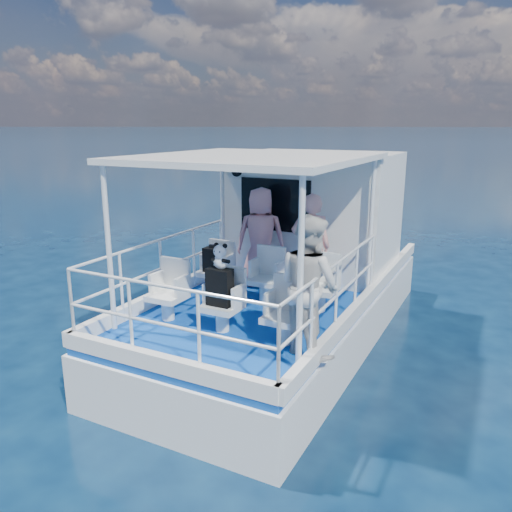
{
  "coord_description": "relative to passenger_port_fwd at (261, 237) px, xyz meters",
  "views": [
    {
      "loc": [
        3.25,
        -6.44,
        3.58
      ],
      "look_at": [
        0.15,
        -0.4,
        1.79
      ],
      "focal_mm": 35.0,
      "sensor_mm": 36.0,
      "label": 1
    }
  ],
  "objects": [
    {
      "name": "deck",
      "position": [
        0.43,
        0.09,
        -0.9
      ],
      "size": [
        2.9,
        6.9,
        0.1
      ],
      "primitive_type": "cube",
      "color": "#0B3F9F",
      "rests_on": "hull"
    },
    {
      "name": "compact_camera",
      "position": [
        -0.49,
        -0.77,
        -0.04
      ],
      "size": [
        0.09,
        0.05,
        0.05
      ],
      "primitive_type": "cube",
      "color": "black",
      "rests_on": "backpack_port"
    },
    {
      "name": "panda",
      "position": [
        0.44,
        -2.03,
        0.2
      ],
      "size": [
        0.22,
        0.18,
        0.34
      ],
      "primitive_type": null,
      "color": "white",
      "rests_on": "backpack_center"
    },
    {
      "name": "canopy_posts",
      "position": [
        0.43,
        -1.16,
        0.25
      ],
      "size": [
        2.77,
        2.97,
        2.2
      ],
      "color": "white",
      "rests_on": "deck"
    },
    {
      "name": "seat_center_aft",
      "position": [
        0.43,
        -2.01,
        -0.66
      ],
      "size": [
        0.48,
        0.46,
        0.38
      ],
      "primitive_type": "cube",
      "color": "white",
      "rests_on": "deck"
    },
    {
      "name": "canopy",
      "position": [
        0.43,
        -1.11,
        1.39
      ],
      "size": [
        3.0,
        3.2,
        0.08
      ],
      "primitive_type": "cube",
      "color": "white",
      "rests_on": "cabin"
    },
    {
      "name": "seat_stbd_fwd",
      "position": [
        1.33,
        -0.71,
        -0.66
      ],
      "size": [
        0.48,
        0.46,
        0.38
      ],
      "primitive_type": "cube",
      "color": "white",
      "rests_on": "deck"
    },
    {
      "name": "seat_port_aft",
      "position": [
        -0.47,
        -2.01,
        -0.66
      ],
      "size": [
        0.48,
        0.46,
        0.38
      ],
      "primitive_type": "cube",
      "color": "white",
      "rests_on": "deck"
    },
    {
      "name": "backpack_port",
      "position": [
        -0.47,
        -0.78,
        -0.27
      ],
      "size": [
        0.3,
        0.17,
        0.4
      ],
      "primitive_type": "cube",
      "color": "black",
      "rests_on": "seat_port_fwd"
    },
    {
      "name": "passenger_stbd_aft",
      "position": [
        1.68,
        -2.08,
        0.0
      ],
      "size": [
        1.03,
        0.95,
        1.7
      ],
      "primitive_type": "imported",
      "rotation": [
        0.0,
        0.0,
        2.66
      ],
      "color": "silver",
      "rests_on": "deck"
    },
    {
      "name": "ground",
      "position": [
        0.43,
        -0.91,
        -1.75
      ],
      "size": [
        2000.0,
        2000.0,
        0.0
      ],
      "primitive_type": "plane",
      "color": "#071A34",
      "rests_on": "ground"
    },
    {
      "name": "cabin",
      "position": [
        0.43,
        1.39,
        0.25
      ],
      "size": [
        2.85,
        2.0,
        2.2
      ],
      "primitive_type": "cube",
      "color": "white",
      "rests_on": "deck"
    },
    {
      "name": "hull",
      "position": [
        0.43,
        0.09,
        -1.75
      ],
      "size": [
        3.0,
        7.0,
        1.6
      ],
      "primitive_type": "cube",
      "color": "white",
      "rests_on": "ground"
    },
    {
      "name": "seat_center_fwd",
      "position": [
        0.43,
        -0.71,
        -0.66
      ],
      "size": [
        0.48,
        0.46,
        0.38
      ],
      "primitive_type": "cube",
      "color": "white",
      "rests_on": "deck"
    },
    {
      "name": "railings",
      "position": [
        0.43,
        -1.48,
        -0.35
      ],
      "size": [
        2.84,
        3.59,
        1.0
      ],
      "primitive_type": null,
      "color": "white",
      "rests_on": "deck"
    },
    {
      "name": "backpack_center",
      "position": [
        0.43,
        -2.05,
        -0.22
      ],
      "size": [
        0.33,
        0.19,
        0.5
      ],
      "primitive_type": "cube",
      "color": "black",
      "rests_on": "seat_center_aft"
    },
    {
      "name": "seat_port_fwd",
      "position": [
        -0.47,
        -0.71,
        -0.66
      ],
      "size": [
        0.48,
        0.46,
        0.38
      ],
      "primitive_type": "cube",
      "color": "white",
      "rests_on": "deck"
    },
    {
      "name": "seat_stbd_aft",
      "position": [
        1.33,
        -2.01,
        -0.66
      ],
      "size": [
        0.48,
        0.46,
        0.38
      ],
      "primitive_type": "cube",
      "color": "white",
      "rests_on": "deck"
    },
    {
      "name": "passenger_port_fwd",
      "position": [
        0.0,
        0.0,
        0.0
      ],
      "size": [
        0.76,
        0.66,
        1.69
      ],
      "primitive_type": "imported",
      "rotation": [
        0.0,
        0.0,
        3.53
      ],
      "color": "#D68A90",
      "rests_on": "deck"
    },
    {
      "name": "passenger_stbd_fwd",
      "position": [
        0.99,
        -0.23,
        -0.01
      ],
      "size": [
        0.72,
        0.6,
        1.68
      ],
      "primitive_type": "imported",
      "rotation": [
        0.0,
        0.0,
        3.52
      ],
      "color": "pink",
      "rests_on": "deck"
    }
  ]
}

